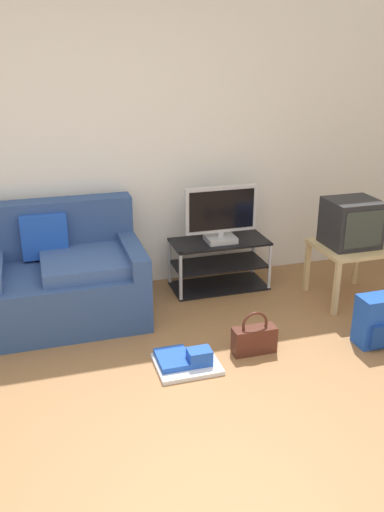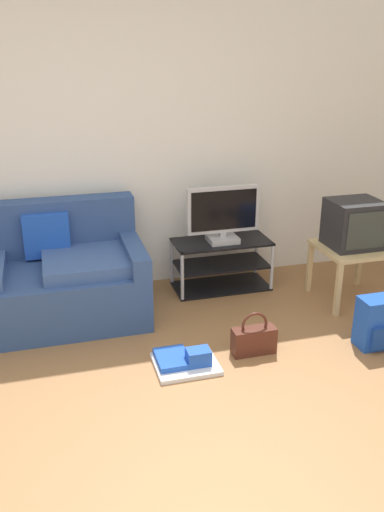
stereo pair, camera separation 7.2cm
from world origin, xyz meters
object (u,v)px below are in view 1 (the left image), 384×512
object	(u,v)px
couch	(25,282)
side_table	(349,254)
tv_stand	(219,264)
flat_tv	(221,215)
floor_tray	(186,361)
crt_tv	(351,223)
backpack	(379,321)
handbag	(254,339)

from	to	relation	value
couch	side_table	size ratio (longest dim) A/B	3.30
side_table	tv_stand	bearing A→B (deg)	151.13
couch	tv_stand	xyz separation A→B (m)	(1.67, 0.16, -0.11)
flat_tv	floor_tray	xyz separation A→B (m)	(-0.65, -1.15, -0.65)
tv_stand	crt_tv	world-z (taller)	crt_tv
tv_stand	backpack	world-z (taller)	tv_stand
floor_tray	crt_tv	bearing A→B (deg)	22.04
crt_tv	floor_tray	size ratio (longest dim) A/B	0.97
crt_tv	handbag	world-z (taller)	crt_tv
flat_tv	floor_tray	size ratio (longest dim) A/B	1.50
floor_tray	handbag	bearing A→B (deg)	4.07
couch	floor_tray	distance (m)	1.47
crt_tv	side_table	bearing A→B (deg)	-90.00
backpack	floor_tray	bearing A→B (deg)	-163.09
floor_tray	flat_tv	bearing A→B (deg)	60.68
flat_tv	crt_tv	distance (m)	1.09
side_table	floor_tray	size ratio (longest dim) A/B	1.30
floor_tray	backpack	bearing A→B (deg)	-4.17
tv_stand	handbag	world-z (taller)	tv_stand
handbag	side_table	bearing A→B (deg)	28.65
tv_stand	floor_tray	size ratio (longest dim) A/B	1.99
handbag	tv_stand	bearing A→B (deg)	83.41
couch	backpack	xyz separation A→B (m)	(2.46, -1.12, -0.14)
backpack	side_table	bearing A→B (deg)	97.20
tv_stand	floor_tray	distance (m)	1.35
tv_stand	flat_tv	distance (m)	0.47
tv_stand	couch	bearing A→B (deg)	-174.62
couch	flat_tv	xyz separation A→B (m)	(1.67, 0.13, 0.36)
side_table	crt_tv	distance (m)	0.27
tv_stand	flat_tv	world-z (taller)	flat_tv
crt_tv	couch	bearing A→B (deg)	172.19
backpack	handbag	bearing A→B (deg)	-167.66
couch	handbag	bearing A→B (deg)	-32.52
tv_stand	backpack	bearing A→B (deg)	-58.38
tv_stand	crt_tv	size ratio (longest dim) A/B	2.06
side_table	handbag	bearing A→B (deg)	-151.35
tv_stand	backpack	distance (m)	1.50
side_table	handbag	xyz separation A→B (m)	(-1.10, -0.60, -0.30)
couch	floor_tray	bearing A→B (deg)	-44.86
flat_tv	side_table	distance (m)	1.13
crt_tv	handbag	bearing A→B (deg)	-150.70
side_table	handbag	distance (m)	1.29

